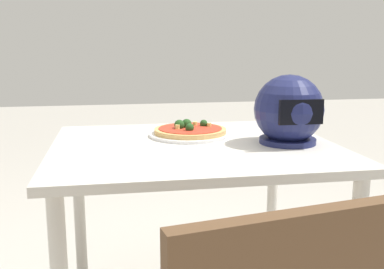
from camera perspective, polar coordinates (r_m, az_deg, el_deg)
The scene contains 4 objects.
dining_table at distance 1.71m, azimuth 0.24°, elevation -4.22°, with size 1.04×0.89×0.76m.
pizza_plate at distance 1.82m, azimuth -0.22°, elevation 0.01°, with size 0.33×0.33×0.01m, color white.
pizza at distance 1.82m, azimuth -0.26°, elevation 0.60°, with size 0.29×0.29×0.05m.
motorcycle_helmet at distance 1.70m, azimuth 12.07°, elevation 2.92°, with size 0.25×0.25×0.25m.
Camera 1 is at (0.29, 1.62, 1.12)m, focal length 42.42 mm.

